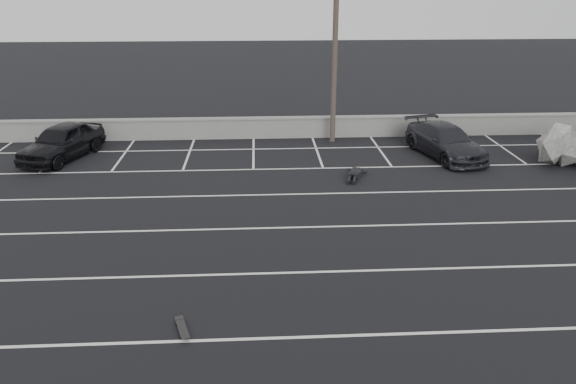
{
  "coord_description": "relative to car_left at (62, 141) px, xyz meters",
  "views": [
    {
      "loc": [
        -1.77,
        -13.74,
        7.74
      ],
      "look_at": [
        -0.81,
        3.66,
        1.0
      ],
      "focal_mm": 35.0,
      "sensor_mm": 36.0,
      "label": 1
    }
  ],
  "objects": [
    {
      "name": "ground",
      "position": [
        10.58,
        -11.05,
        -0.79
      ],
      "size": [
        120.0,
        120.0,
        0.0
      ],
      "primitive_type": "plane",
      "color": "black",
      "rests_on": "ground"
    },
    {
      "name": "seawall",
      "position": [
        10.58,
        2.95,
        -0.24
      ],
      "size": [
        50.0,
        0.45,
        1.06
      ],
      "color": "gray",
      "rests_on": "ground"
    },
    {
      "name": "stall_lines",
      "position": [
        10.5,
        -6.65,
        -0.79
      ],
      "size": [
        36.0,
        20.05,
        0.01
      ],
      "color": "silver",
      "rests_on": "ground"
    },
    {
      "name": "car_left",
      "position": [
        0.0,
        0.0,
        0.0
      ],
      "size": [
        3.28,
        4.99,
        1.58
      ],
      "primitive_type": "imported",
      "rotation": [
        0.0,
        0.0,
        -0.34
      ],
      "color": "black",
      "rests_on": "ground"
    },
    {
      "name": "car_right",
      "position": [
        17.32,
        -0.63,
        -0.08
      ],
      "size": [
        3.1,
        5.25,
        1.43
      ],
      "primitive_type": "imported",
      "rotation": [
        0.0,
        0.0,
        0.24
      ],
      "color": "black",
      "rests_on": "ground"
    },
    {
      "name": "utility_pole",
      "position": [
        12.51,
        2.15,
        4.2
      ],
      "size": [
        1.31,
        0.26,
        9.86
      ],
      "color": "#4C4238",
      "rests_on": "ground"
    },
    {
      "name": "trash_bin",
      "position": [
        17.58,
        2.55,
        -0.36
      ],
      "size": [
        0.71,
        0.71,
        0.84
      ],
      "rotation": [
        0.0,
        0.0,
        0.36
      ],
      "color": "#232426",
      "rests_on": "ground"
    },
    {
      "name": "person",
      "position": [
        12.83,
        -3.05,
        -0.56
      ],
      "size": [
        2.34,
        2.83,
        0.45
      ],
      "primitive_type": null,
      "rotation": [
        0.0,
        0.0,
        -0.35
      ],
      "color": "black",
      "rests_on": "ground"
    },
    {
      "name": "skateboard",
      "position": [
        6.96,
        -13.66,
        -0.72
      ],
      "size": [
        0.42,
        0.81,
        0.09
      ],
      "rotation": [
        0.0,
        0.0,
        0.3
      ],
      "color": "black",
      "rests_on": "ground"
    }
  ]
}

